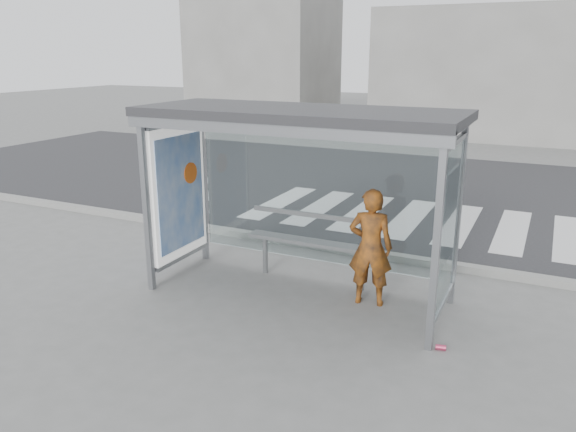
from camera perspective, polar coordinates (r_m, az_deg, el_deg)
The scene contains 10 objects.
ground at distance 8.03m, azimuth 0.93°, elevation -8.07°, with size 80.00×80.00×0.00m, color slate.
road at distance 14.37m, azimuth 12.67°, elevation 2.59°, with size 30.00×10.00×0.01m, color #29292C.
curb at distance 9.68m, azimuth 5.76°, elevation -3.40°, with size 30.00×0.18×0.12m, color gray.
crosswalk at distance 11.91m, azimuth 12.23°, elevation -0.22°, with size 6.55×3.00×0.00m.
bus_shelter at distance 7.64m, azimuth -1.35°, elevation 6.29°, with size 4.25×1.65×2.62m.
building_left at distance 27.89m, azimuth -2.40°, elevation 15.65°, with size 6.00×5.00×6.00m, color gray.
building_center at distance 24.85m, azimuth 19.08°, elevation 13.57°, with size 8.00×5.00×5.00m, color gray.
person at distance 7.58m, azimuth 8.37°, elevation -3.16°, with size 0.59×0.39×1.62m, color #C75D12.
bench at distance 8.31m, azimuth 2.47°, elevation -2.70°, with size 2.01×0.25×1.04m.
soda_can at distance 6.89m, azimuth 15.26°, elevation -12.75°, with size 0.06×0.06×0.12m, color #E9446F.
Camera 1 is at (3.04, -6.65, 3.31)m, focal length 35.00 mm.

